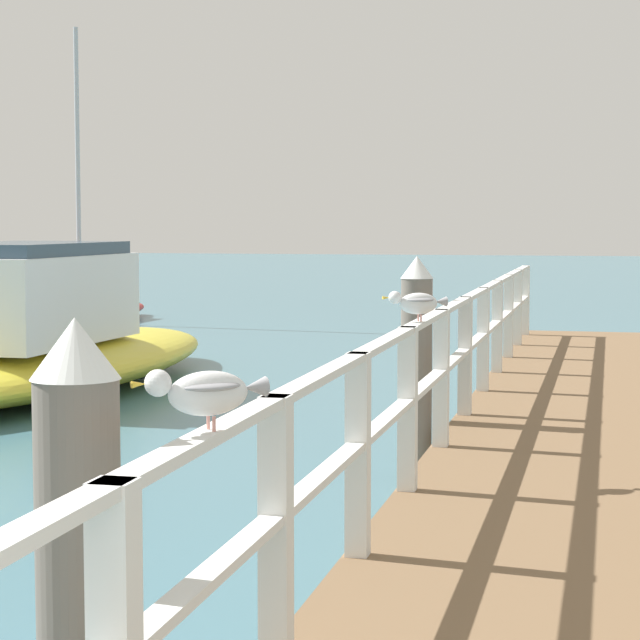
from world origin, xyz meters
name	(u,v)px	position (x,y,z in m)	size (l,w,h in m)	color
pier_deck	(577,459)	(0.00, 9.86, 0.22)	(2.26, 19.71, 0.43)	brown
pier_railing	(454,351)	(-1.05, 9.86, 1.10)	(0.12, 18.23, 1.09)	silver
dock_piling_near	(79,606)	(-1.43, 3.05, 0.97)	(0.29, 0.29, 1.91)	#6B6056
dock_piling_far	(416,362)	(-1.43, 10.21, 0.97)	(0.29, 0.29, 1.91)	#6B6056
seagull_foreground	(206,391)	(-1.06, 3.25, 1.66)	(0.39, 0.35, 0.21)	white
seagull_background	(417,302)	(-1.06, 7.82, 1.66)	(0.43, 0.29, 0.21)	white
boat_0	(87,308)	(-10.92, 24.32, 0.31)	(1.75, 5.26, 6.34)	red
boat_5	(45,342)	(-6.94, 14.08, 0.65)	(3.00, 8.02, 1.95)	gold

